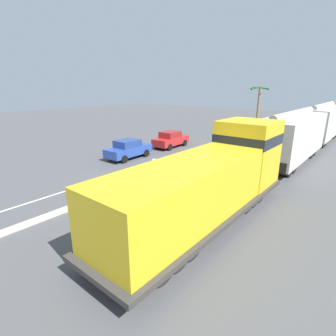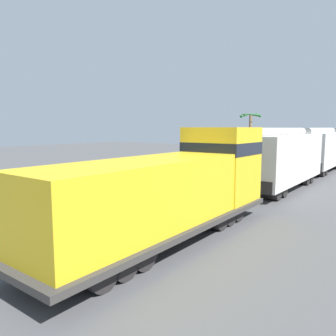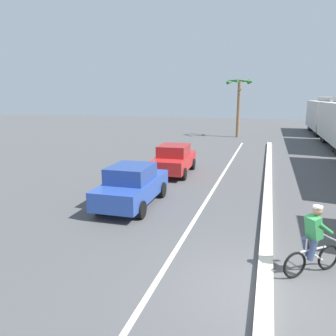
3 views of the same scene
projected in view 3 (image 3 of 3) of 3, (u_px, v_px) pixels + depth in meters
name	position (u px, v px, depth m)	size (l,w,h in m)	color
ground_plane	(264.00, 293.00, 7.13)	(120.00, 120.00, 0.00)	#4C4C4F
median_curb	(267.00, 205.00, 12.72)	(0.36, 36.00, 0.16)	beige
lane_stripe	(206.00, 201.00, 13.42)	(0.14, 36.00, 0.01)	silver
hopper_car_trailing	(324.00, 115.00, 37.92)	(2.90, 10.60, 4.18)	beige
parked_car_blue	(132.00, 185.00, 12.74)	(1.92, 4.25, 1.62)	#28479E
parked_car_red	(174.00, 159.00, 18.04)	(1.98, 4.27, 1.62)	red
cyclist	(313.00, 242.00, 7.74)	(1.37, 1.12, 1.71)	black
palm_tree_near	(239.00, 94.00, 33.73)	(2.67, 2.71, 6.14)	#846647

